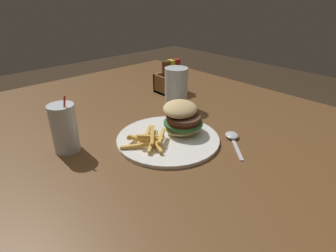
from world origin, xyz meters
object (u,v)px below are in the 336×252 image
(condiment_caddy, at_px, (171,79))
(meal_plate_near, at_px, (174,129))
(beer_glass, at_px, (176,89))
(juice_glass, at_px, (64,129))
(spoon, at_px, (232,137))

(condiment_caddy, bearing_deg, meal_plate_near, -131.39)
(beer_glass, xyz_separation_m, juice_glass, (-0.44, -0.03, -0.01))
(beer_glass, xyz_separation_m, condiment_caddy, (0.10, 0.14, -0.01))
(spoon, bearing_deg, juice_glass, 97.47)
(meal_plate_near, xyz_separation_m, spoon, (0.12, -0.12, -0.02))
(beer_glass, bearing_deg, spoon, -100.14)
(beer_glass, relative_size, spoon, 1.13)
(meal_plate_near, bearing_deg, spoon, -44.82)
(juice_glass, bearing_deg, spoon, -34.61)
(beer_glass, bearing_deg, condiment_caddy, 53.96)
(meal_plate_near, distance_m, beer_glass, 0.25)
(beer_glass, distance_m, condiment_caddy, 0.17)
(meal_plate_near, height_order, condiment_caddy, condiment_caddy)
(juice_glass, xyz_separation_m, condiment_caddy, (0.54, 0.16, -0.01))
(meal_plate_near, xyz_separation_m, beer_glass, (0.18, 0.18, 0.04))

